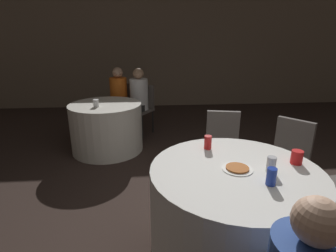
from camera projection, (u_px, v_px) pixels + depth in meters
name	position (u px, v px, depth m)	size (l,w,h in m)	color
ground_plane	(221.00, 244.00, 2.26)	(16.00, 16.00, 0.00)	#332621
wall_back	(170.00, 51.00, 6.58)	(16.00, 0.06, 2.80)	gray
table_near	(232.00, 211.00, 2.10)	(1.31, 1.31, 0.75)	white
table_far	(107.00, 127.00, 4.09)	(1.10, 1.10, 0.75)	white
chair_near_northeast	(289.00, 153.00, 2.76)	(0.56, 0.56, 0.89)	#59514C
chair_near_north	(223.00, 142.00, 3.05)	(0.47, 0.47, 0.89)	#59514C
chair_far_northeast	(142.00, 104.00, 4.82)	(0.56, 0.56, 0.89)	#59514C
chair_far_north	(121.00, 103.00, 4.94)	(0.45, 0.46, 0.89)	#59514C
person_orange_shirt	(118.00, 102.00, 4.77)	(0.34, 0.49, 1.21)	black
person_white_shirt	(137.00, 103.00, 4.66)	(0.44, 0.47, 1.21)	#282828
pizza_plate_near	(237.00, 168.00, 1.98)	(0.23, 0.23, 0.02)	white
soda_can_blue	(271.00, 177.00, 1.75)	(0.07, 0.07, 0.12)	#1E38A5
soda_can_silver	(271.00, 165.00, 1.92)	(0.07, 0.07, 0.12)	silver
soda_can_red	(208.00, 142.00, 2.33)	(0.07, 0.07, 0.12)	red
cup_near	(297.00, 157.00, 2.05)	(0.09, 0.09, 0.11)	red
cup_far	(96.00, 103.00, 3.79)	(0.08, 0.08, 0.11)	white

